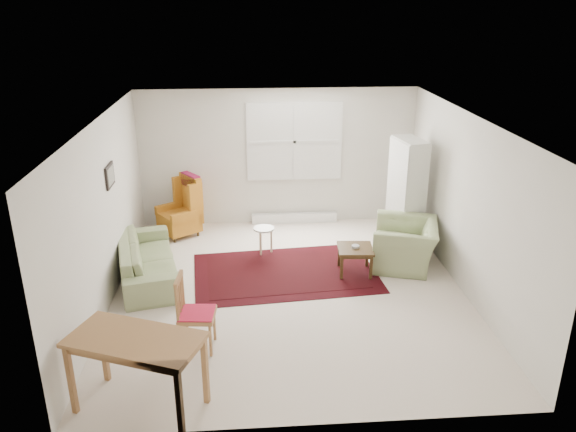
{
  "coord_description": "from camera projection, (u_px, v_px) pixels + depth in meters",
  "views": [
    {
      "loc": [
        -0.56,
        -7.16,
        3.94
      ],
      "look_at": [
        0.0,
        0.3,
        1.05
      ],
      "focal_mm": 35.0,
      "sensor_mm": 36.0,
      "label": 1
    }
  ],
  "objects": [
    {
      "name": "stool",
      "position": [
        264.0,
        240.0,
        9.27
      ],
      "size": [
        0.35,
        0.35,
        0.46
      ],
      "primitive_type": null,
      "rotation": [
        0.0,
        0.0,
        0.02
      ],
      "color": "white",
      "rests_on": "ground"
    },
    {
      "name": "cabinet",
      "position": [
        407.0,
        192.0,
        9.42
      ],
      "size": [
        0.51,
        0.79,
        1.83
      ],
      "primitive_type": null,
      "rotation": [
        0.0,
        0.0,
        0.18
      ],
      "color": "silver",
      "rests_on": "ground"
    },
    {
      "name": "desk_chair",
      "position": [
        197.0,
        313.0,
        6.63
      ],
      "size": [
        0.45,
        0.45,
        0.96
      ],
      "primitive_type": null,
      "rotation": [
        0.0,
        0.0,
        1.48
      ],
      "color": "#A47242",
      "rests_on": "ground"
    },
    {
      "name": "wingback_chair",
      "position": [
        178.0,
        206.0,
        9.86
      ],
      "size": [
        0.9,
        0.9,
        1.09
      ],
      "primitive_type": null,
      "rotation": [
        0.0,
        0.0,
        -0.96
      ],
      "color": "#B9701C",
      "rests_on": "ground"
    },
    {
      "name": "desk",
      "position": [
        139.0,
        373.0,
        5.66
      ],
      "size": [
        1.47,
        1.11,
        0.84
      ],
      "primitive_type": null,
      "rotation": [
        0.0,
        0.0,
        -0.38
      ],
      "color": "#A47242",
      "rests_on": "ground"
    },
    {
      "name": "sofa",
      "position": [
        147.0,
        252.0,
        8.4
      ],
      "size": [
        1.24,
        2.17,
        0.82
      ],
      "primitive_type": "imported",
      "rotation": [
        0.0,
        0.0,
        1.8
      ],
      "color": "gray",
      "rests_on": "ground"
    },
    {
      "name": "coffee_table",
      "position": [
        355.0,
        260.0,
        8.59
      ],
      "size": [
        0.56,
        0.56,
        0.43
      ],
      "primitive_type": null,
      "rotation": [
        0.0,
        0.0,
        -0.08
      ],
      "color": "#3A2711",
      "rests_on": "ground"
    },
    {
      "name": "armchair",
      "position": [
        405.0,
        240.0,
        8.79
      ],
      "size": [
        1.22,
        1.32,
        0.85
      ],
      "primitive_type": "imported",
      "rotation": [
        0.0,
        0.0,
        -1.86
      ],
      "color": "gray",
      "rests_on": "ground"
    },
    {
      "name": "rug",
      "position": [
        285.0,
        272.0,
        8.65
      ],
      "size": [
        2.91,
        2.02,
        0.03
      ],
      "primitive_type": null,
      "rotation": [
        0.0,
        0.0,
        0.09
      ],
      "color": "black",
      "rests_on": "ground"
    },
    {
      "name": "room",
      "position": [
        290.0,
        205.0,
        7.87
      ],
      "size": [
        5.04,
        5.54,
        2.51
      ],
      "color": "beige",
      "rests_on": "ground"
    }
  ]
}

